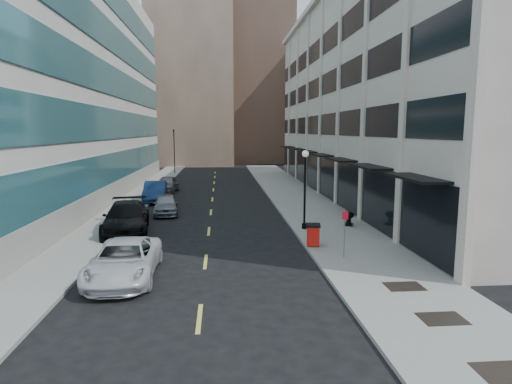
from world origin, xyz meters
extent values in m
plane|color=black|center=(0.00, 0.00, 0.00)|extent=(160.00, 160.00, 0.00)
cube|color=gray|center=(7.50, 20.00, 0.07)|extent=(5.00, 80.00, 0.15)
cube|color=gray|center=(-6.50, 20.00, 0.07)|extent=(3.00, 80.00, 0.15)
cube|color=beige|center=(17.00, 27.00, 9.00)|extent=(14.00, 46.00, 18.00)
cube|color=black|center=(10.02, 27.00, 2.00)|extent=(0.18, 46.00, 3.60)
cube|color=black|center=(10.03, 27.00, 6.50)|extent=(0.12, 46.00, 1.80)
cube|color=black|center=(10.03, 27.00, 10.00)|extent=(0.12, 46.00, 1.80)
cube|color=black|center=(10.03, 27.00, 13.50)|extent=(0.12, 46.00, 1.80)
cube|color=beige|center=(10.00, 4.00, 9.00)|extent=(0.35, 0.60, 18.00)
cube|color=beige|center=(10.00, 10.00, 9.00)|extent=(0.35, 0.60, 18.00)
cube|color=beige|center=(10.00, 16.00, 9.00)|extent=(0.35, 0.60, 18.00)
cube|color=beige|center=(10.00, 22.00, 9.00)|extent=(0.35, 0.60, 18.00)
cube|color=beige|center=(10.00, 28.00, 9.00)|extent=(0.35, 0.60, 18.00)
cube|color=beige|center=(10.00, 34.00, 9.00)|extent=(0.35, 0.60, 18.00)
cube|color=beige|center=(10.00, 40.00, 9.00)|extent=(0.35, 0.60, 18.00)
cube|color=beige|center=(10.00, 46.00, 9.00)|extent=(0.35, 0.60, 18.00)
cube|color=black|center=(9.35, 7.00, 3.90)|extent=(1.30, 4.00, 0.12)
cube|color=black|center=(9.35, 13.00, 3.90)|extent=(1.30, 4.00, 0.12)
cube|color=black|center=(9.35, 19.00, 3.90)|extent=(1.30, 4.00, 0.12)
cube|color=black|center=(9.35, 25.00, 3.90)|extent=(1.30, 4.00, 0.12)
cube|color=black|center=(9.35, 31.00, 3.90)|extent=(1.30, 4.00, 0.12)
cube|color=black|center=(9.35, 37.00, 3.90)|extent=(1.30, 4.00, 0.12)
cube|color=black|center=(9.35, 43.00, 3.90)|extent=(1.30, 4.00, 0.12)
cube|color=beige|center=(-16.00, 27.00, 10.00)|extent=(16.00, 46.00, 20.00)
cube|color=gray|center=(-7.96, 27.00, 0.90)|extent=(0.20, 46.00, 1.80)
cube|color=#34737A|center=(-7.97, 27.00, 3.00)|extent=(0.14, 45.60, 2.40)
cube|color=#34737A|center=(-7.97, 27.00, 6.50)|extent=(0.14, 45.60, 2.40)
cube|color=#34737A|center=(-7.97, 27.00, 10.00)|extent=(0.14, 45.60, 2.40)
cube|color=#34737A|center=(-7.97, 27.00, 13.50)|extent=(0.14, 45.60, 2.40)
cube|color=#977D62|center=(-4.00, 68.00, 14.00)|extent=(14.00, 18.00, 28.00)
cube|color=brown|center=(8.00, 72.00, 17.00)|extent=(12.00, 16.00, 34.00)
cube|color=#977D62|center=(-14.00, 78.00, 11.00)|extent=(12.00, 14.00, 22.00)
cube|color=beige|center=(18.00, 66.00, 10.00)|extent=(10.00, 14.00, 20.00)
cube|color=black|center=(7.60, -2.00, 0.15)|extent=(1.40, 1.00, 0.01)
cube|color=black|center=(7.60, 1.00, 0.15)|extent=(1.40, 1.00, 0.01)
cube|color=black|center=(7.60, 3.80, 0.15)|extent=(1.40, 1.00, 0.01)
cube|color=#D8CC4C|center=(0.00, 2.00, 0.01)|extent=(0.15, 2.20, 0.01)
cube|color=#D8CC4C|center=(0.00, 8.00, 0.01)|extent=(0.15, 2.20, 0.01)
cube|color=#D8CC4C|center=(0.00, 14.00, 0.01)|extent=(0.15, 2.20, 0.01)
cube|color=#D8CC4C|center=(0.00, 20.00, 0.01)|extent=(0.15, 2.20, 0.01)
cube|color=#D8CC4C|center=(0.00, 26.00, 0.01)|extent=(0.15, 2.20, 0.01)
cube|color=#D8CC4C|center=(0.00, 32.00, 0.01)|extent=(0.15, 2.20, 0.01)
cube|color=#D8CC4C|center=(0.00, 38.00, 0.01)|extent=(0.15, 2.20, 0.01)
cube|color=#D8CC4C|center=(0.00, 44.00, 0.01)|extent=(0.15, 2.20, 0.01)
cube|color=#D8CC4C|center=(0.00, 50.00, 0.01)|extent=(0.15, 2.20, 0.01)
cylinder|color=black|center=(-5.50, 48.00, 3.00)|extent=(0.12, 0.12, 6.00)
imported|color=black|center=(-5.50, 48.00, 5.99)|extent=(0.66, 0.66, 1.98)
imported|color=silver|center=(-3.20, 6.00, 0.77)|extent=(2.68, 5.58, 1.53)
imported|color=black|center=(-4.80, 14.00, 0.89)|extent=(3.28, 6.43, 1.79)
imported|color=gray|center=(-3.20, 19.54, 0.72)|extent=(2.11, 4.37, 1.44)
imported|color=navy|center=(-4.80, 25.38, 0.84)|extent=(2.13, 5.21, 1.68)
imported|color=slate|center=(-4.45, 30.61, 0.79)|extent=(2.21, 4.79, 1.59)
cube|color=red|center=(5.40, 9.75, 0.70)|extent=(0.71, 0.71, 0.99)
cube|color=black|center=(5.40, 9.75, 1.22)|extent=(0.80, 0.80, 0.12)
cylinder|color=black|center=(5.20, 10.08, 0.26)|extent=(0.06, 0.22, 0.22)
cylinder|color=black|center=(5.60, 10.08, 0.26)|extent=(0.06, 0.22, 0.22)
cylinder|color=black|center=(5.70, 13.57, 0.31)|extent=(0.29, 0.29, 0.33)
cylinder|color=black|center=(5.70, 13.57, 2.41)|extent=(0.13, 0.13, 4.17)
sphere|color=silver|center=(5.70, 13.57, 4.63)|extent=(0.40, 0.40, 0.40)
cone|color=black|center=(5.70, 13.57, 4.86)|extent=(0.11, 0.11, 0.16)
cylinder|color=slate|center=(6.40, 7.66, 1.31)|extent=(0.04, 0.04, 2.32)
cube|color=red|center=(6.40, 7.64, 2.13)|extent=(0.27, 0.07, 0.37)
cube|color=black|center=(8.60, 14.16, 0.22)|extent=(0.64, 0.64, 0.14)
cylinder|color=black|center=(8.60, 14.16, 0.49)|extent=(0.30, 0.30, 0.46)
ellipsoid|color=black|center=(8.60, 14.16, 0.82)|extent=(0.64, 0.64, 0.45)
camera|label=1|loc=(0.73, -11.12, 5.99)|focal=30.00mm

